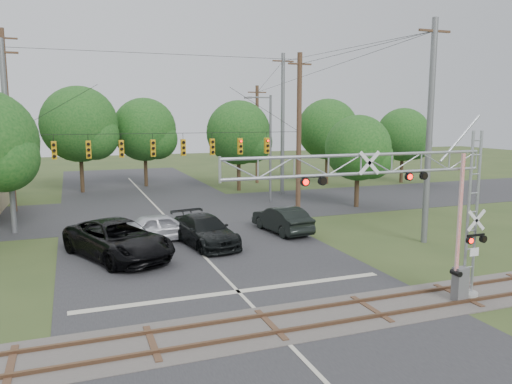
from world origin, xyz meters
name	(u,v)px	position (x,y,z in m)	size (l,w,h in m)	color
ground	(296,352)	(0.00, 0.00, 0.00)	(160.00, 160.00, 0.00)	#33441F
road_main	(209,262)	(0.00, 10.00, 0.01)	(14.00, 90.00, 0.02)	#2A2A2C
road_cross	(160,211)	(0.00, 24.00, 0.01)	(90.00, 12.00, 0.02)	#2A2A2C
railroad_track	(271,325)	(0.00, 2.00, 0.03)	(90.00, 3.20, 0.17)	#49443F
crossing_gantry	(408,201)	(5.12, 1.65, 4.08)	(10.47, 0.83, 6.53)	gray
traffic_signal_span	(181,139)	(0.85, 20.00, 5.58)	(19.34, 0.36, 11.50)	slate
pickup_black	(118,239)	(-4.07, 12.27, 0.95)	(3.17, 6.87, 1.91)	black
car_dark	(205,231)	(0.64, 13.21, 0.81)	(2.28, 5.61, 1.63)	black
sedan_silver	(163,227)	(-1.35, 14.99, 0.79)	(1.88, 4.66, 1.59)	silver
suv_dark	(282,219)	(5.83, 14.53, 0.81)	(1.71, 4.91, 1.62)	black
streetlight	(268,143)	(9.09, 24.89, 4.88)	(2.32, 0.24, 8.72)	slate
utility_poles	(199,129)	(2.75, 22.65, 6.12)	(25.56, 27.11, 13.21)	#473121
treeline	(105,131)	(-3.17, 32.49, 5.76)	(58.11, 25.54, 9.98)	#3C2B1B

